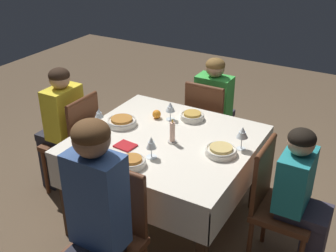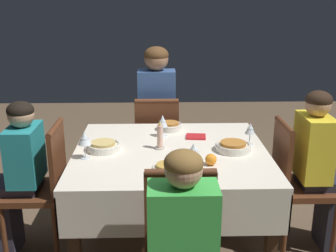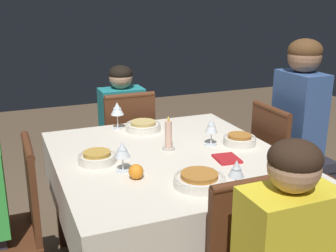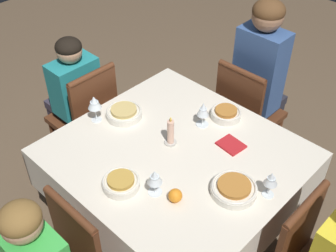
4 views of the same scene
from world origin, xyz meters
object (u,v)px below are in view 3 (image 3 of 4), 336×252
(bowl_north, at_px, (97,157))
(chair_east, at_px, (127,145))
(wine_glass_west, at_px, (236,170))
(dining_table, at_px, (169,170))
(wine_glass_north, at_px, (122,150))
(wine_glass_south, at_px, (211,126))
(bowl_west, at_px, (199,179))
(napkin_red_folded, at_px, (227,159))
(person_adult_denim, at_px, (304,131))
(orange_fruit, at_px, (136,172))
(chair_south, at_px, (282,167))
(chair_north, at_px, (11,226))
(bowl_south, at_px, (239,139))
(bowl_east, at_px, (143,126))
(candle_centerpiece, at_px, (168,137))
(wine_glass_east, at_px, (117,109))
(person_child_teal, at_px, (120,128))

(bowl_north, bearing_deg, chair_east, -25.43)
(bowl_north, xyz_separation_m, wine_glass_west, (-0.53, -0.44, 0.08))
(dining_table, relative_size, wine_glass_north, 8.35)
(wine_glass_south, distance_m, wine_glass_north, 0.56)
(bowl_north, bearing_deg, wine_glass_south, -88.03)
(bowl_west, relative_size, napkin_red_folded, 1.56)
(person_adult_denim, bearing_deg, wine_glass_south, 93.52)
(person_adult_denim, distance_m, orange_fruit, 1.20)
(chair_south, relative_size, bowl_north, 4.91)
(chair_north, bearing_deg, napkin_red_folded, 81.31)
(person_adult_denim, height_order, bowl_south, person_adult_denim)
(bowl_east, relative_size, candle_centerpiece, 1.16)
(bowl_south, height_order, candle_centerpiece, candle_centerpiece)
(wine_glass_east, relative_size, bowl_west, 0.75)
(wine_glass_south, relative_size, bowl_north, 0.84)
(candle_centerpiece, bearing_deg, chair_north, 96.44)
(person_child_teal, relative_size, wine_glass_west, 7.10)
(napkin_red_folded, bearing_deg, wine_glass_north, 83.22)
(chair_south, bearing_deg, wine_glass_east, 64.89)
(chair_north, relative_size, bowl_east, 4.29)
(wine_glass_south, bearing_deg, wine_glass_west, 161.97)
(dining_table, distance_m, orange_fruit, 0.35)
(wine_glass_south, distance_m, bowl_east, 0.46)
(dining_table, distance_m, wine_glass_east, 0.56)
(napkin_red_folded, bearing_deg, bowl_north, 71.07)
(chair_north, xyz_separation_m, chair_east, (0.84, -0.79, 0.00))
(chair_north, distance_m, bowl_east, 0.93)
(orange_fruit, bearing_deg, wine_glass_north, 16.30)
(chair_east, height_order, wine_glass_north, chair_east)
(bowl_south, relative_size, candle_centerpiece, 0.98)
(bowl_east, bearing_deg, bowl_north, 136.99)
(chair_east, relative_size, napkin_red_folded, 6.27)
(wine_glass_west, height_order, orange_fruit, wine_glass_west)
(chair_north, bearing_deg, person_child_teal, 141.41)
(bowl_south, xyz_separation_m, orange_fruit, (-0.21, 0.65, 0.01))
(person_child_teal, xyz_separation_m, wine_glass_west, (-1.48, -0.07, 0.26))
(dining_table, height_order, wine_glass_south, wine_glass_south)
(person_child_teal, xyz_separation_m, wine_glass_north, (-1.09, 0.29, 0.25))
(candle_centerpiece, bearing_deg, bowl_south, -100.98)
(wine_glass_north, distance_m, napkin_red_folded, 0.52)
(chair_south, bearing_deg, dining_table, 96.39)
(person_child_teal, bearing_deg, wine_glass_west, 92.52)
(bowl_south, xyz_separation_m, wine_glass_east, (0.51, 0.53, 0.09))
(chair_south, height_order, bowl_north, chair_south)
(bowl_north, bearing_deg, chair_south, -86.90)
(chair_north, relative_size, person_child_teal, 0.85)
(person_child_teal, relative_size, candle_centerpiece, 5.86)
(chair_north, height_order, chair_east, same)
(wine_glass_east, bearing_deg, bowl_west, -173.30)
(chair_north, distance_m, bowl_north, 0.49)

